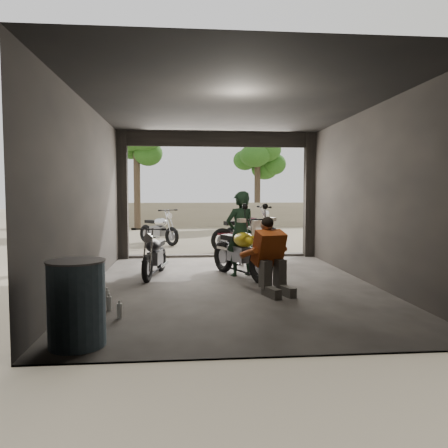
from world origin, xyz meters
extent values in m
plane|color=#7A6D56|center=(0.00, 0.00, 0.00)|extent=(80.00, 80.00, 0.00)
cube|color=#2D2B28|center=(0.00, 0.00, 0.01)|extent=(5.00, 7.00, 0.02)
plane|color=black|center=(0.00, 0.00, 3.20)|extent=(7.00, 7.00, 0.00)
cube|color=black|center=(0.00, -3.50, 1.60)|extent=(5.00, 0.02, 3.20)
cube|color=black|center=(-2.50, 0.00, 1.60)|extent=(0.02, 7.00, 3.20)
cube|color=black|center=(2.50, 0.00, 1.60)|extent=(0.02, 7.00, 3.20)
cube|color=black|center=(-2.38, 3.38, 1.60)|extent=(0.24, 0.24, 3.20)
cube|color=black|center=(2.38, 3.38, 1.60)|extent=(0.24, 0.24, 3.20)
cube|color=black|center=(0.00, 3.42, 3.02)|extent=(5.00, 0.16, 0.36)
cube|color=#2D2B28|center=(0.00, 3.50, 0.04)|extent=(5.00, 0.25, 0.08)
cube|color=gray|center=(0.00, 14.00, 0.60)|extent=(18.00, 0.30, 1.20)
cylinder|color=#382B1E|center=(-3.00, 12.50, 1.79)|extent=(0.30, 0.30, 3.58)
ellipsoid|color=#1E4C14|center=(-3.00, 12.50, 4.03)|extent=(2.20, 2.20, 3.14)
cylinder|color=#382B1E|center=(2.80, 14.00, 1.60)|extent=(0.30, 0.30, 3.20)
ellipsoid|color=#1E4C14|center=(2.80, 14.00, 3.60)|extent=(2.20, 2.20, 2.80)
imported|color=black|center=(0.26, 0.84, 0.85)|extent=(0.73, 0.61, 1.70)
cube|color=black|center=(1.08, 2.30, 0.49)|extent=(0.37, 0.37, 0.04)
cylinder|color=black|center=(0.93, 2.15, 0.24)|extent=(0.03, 0.03, 0.49)
cylinder|color=black|center=(1.23, 2.15, 0.24)|extent=(0.03, 0.03, 0.49)
cylinder|color=black|center=(0.93, 2.45, 0.24)|extent=(0.03, 0.03, 0.49)
cylinder|color=black|center=(1.23, 2.45, 0.24)|extent=(0.03, 0.03, 0.49)
ellipsoid|color=white|center=(1.06, 2.35, 0.63)|extent=(0.28, 0.29, 0.25)
cylinder|color=#3D5667|center=(-2.00, -3.00, 0.47)|extent=(0.77, 0.77, 0.94)
cylinder|color=black|center=(3.47, 4.62, 1.20)|extent=(0.08, 0.08, 2.40)
cylinder|color=beige|center=(3.47, 4.60, 2.18)|extent=(0.87, 0.03, 0.87)
camera|label=1|loc=(-0.84, -7.71, 1.65)|focal=35.00mm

